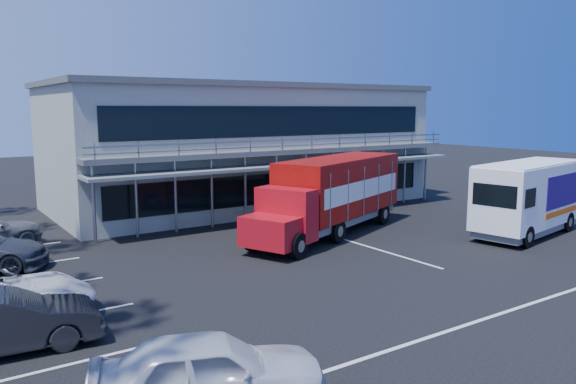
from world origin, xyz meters
TOP-DOWN VIEW (x-y plane):
  - ground at (0.00, 0.00)m, footprint 120.00×120.00m
  - building at (3.00, 14.94)m, footprint 22.40×12.00m
  - red_truck at (2.33, 5.01)m, footprint 10.67×6.27m
  - white_van at (9.72, -0.35)m, footprint 7.29×3.55m
  - parked_car_a at (-9.50, -6.00)m, footprint 4.96×3.25m
  - parked_car_b at (-12.50, -0.80)m, footprint 4.72×2.02m

SIDE VIEW (x-z plane):
  - ground at x=0.00m, z-range 0.00..0.00m
  - parked_car_b at x=-12.50m, z-range 0.00..1.51m
  - parked_car_a at x=-9.50m, z-range 0.00..1.57m
  - white_van at x=9.72m, z-range 0.10..3.51m
  - red_truck at x=2.33m, z-range 0.18..3.73m
  - building at x=3.00m, z-range 0.01..7.31m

